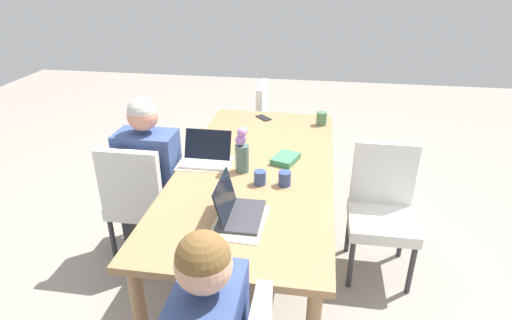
% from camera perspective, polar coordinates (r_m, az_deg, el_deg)
% --- Properties ---
extents(ground_plane, '(10.00, 10.00, 0.00)m').
position_cam_1_polar(ground_plane, '(3.18, 0.00, -13.11)').
color(ground_plane, gray).
extents(dining_table, '(2.17, 1.01, 0.75)m').
position_cam_1_polar(dining_table, '(2.80, 0.00, -2.24)').
color(dining_table, '#9E754C').
rests_on(dining_table, ground_plane).
extents(chair_near_left_mid, '(0.44, 0.44, 0.90)m').
position_cam_1_polar(chair_near_left_mid, '(3.04, -15.46, -4.81)').
color(chair_near_left_mid, silver).
rests_on(chair_near_left_mid, ground_plane).
extents(person_near_left_mid, '(0.36, 0.40, 1.19)m').
position_cam_1_polar(person_near_left_mid, '(3.06, -13.94, -3.79)').
color(person_near_left_mid, '#2D2D33').
rests_on(person_near_left_mid, ground_plane).
extents(chair_head_left_left_far, '(0.44, 0.44, 0.90)m').
position_cam_1_polar(chair_head_left_left_far, '(4.19, 2.38, 4.86)').
color(chair_head_left_left_far, silver).
rests_on(chair_head_left_left_far, ground_plane).
extents(chair_far_right_near, '(0.44, 0.44, 0.90)m').
position_cam_1_polar(chair_far_right_near, '(2.97, 16.72, -5.75)').
color(chair_far_right_near, silver).
rests_on(chair_far_right_near, ground_plane).
extents(flower_vase, '(0.10, 0.09, 0.30)m').
position_cam_1_polar(flower_vase, '(2.66, -1.91, 1.32)').
color(flower_vase, '#4C6B60').
rests_on(flower_vase, dining_table).
extents(placemat_head_right_left_near, '(0.37, 0.28, 0.00)m').
position_cam_1_polar(placemat_head_right_left_near, '(2.22, -2.18, -8.33)').
color(placemat_head_right_left_near, beige).
rests_on(placemat_head_right_left_near, dining_table).
extents(placemat_near_left_mid, '(0.28, 0.37, 0.00)m').
position_cam_1_polar(placemat_near_left_mid, '(2.83, -6.90, -0.44)').
color(placemat_near_left_mid, beige).
rests_on(placemat_near_left_mid, dining_table).
extents(laptop_head_right_left_near, '(0.32, 0.22, 0.21)m').
position_cam_1_polar(laptop_head_right_left_near, '(2.24, -2.69, -6.76)').
color(laptop_head_right_left_near, '#38383D').
rests_on(laptop_head_right_left_near, dining_table).
extents(laptop_near_left_mid, '(0.22, 0.32, 0.20)m').
position_cam_1_polar(laptop_near_left_mid, '(2.83, -6.70, 0.47)').
color(laptop_near_left_mid, silver).
rests_on(laptop_near_left_mid, dining_table).
extents(coffee_mug_near_left, '(0.08, 0.08, 0.11)m').
position_cam_1_polar(coffee_mug_near_left, '(3.50, 8.86, 5.57)').
color(coffee_mug_near_left, '#47704C').
rests_on(coffee_mug_near_left, dining_table).
extents(coffee_mug_near_right, '(0.07, 0.07, 0.09)m').
position_cam_1_polar(coffee_mug_near_right, '(2.55, 0.54, -2.41)').
color(coffee_mug_near_right, '#33477A').
rests_on(coffee_mug_near_right, dining_table).
extents(coffee_mug_centre_left, '(0.08, 0.08, 0.09)m').
position_cam_1_polar(coffee_mug_centre_left, '(2.54, 3.90, -2.52)').
color(coffee_mug_centre_left, '#33477A').
rests_on(coffee_mug_centre_left, dining_table).
extents(book_red_cover, '(0.24, 0.20, 0.04)m').
position_cam_1_polar(book_red_cover, '(2.84, 4.03, 0.17)').
color(book_red_cover, '#3D7F56').
rests_on(book_red_cover, dining_table).
extents(phone_black, '(0.16, 0.15, 0.01)m').
position_cam_1_polar(phone_black, '(3.62, 1.02, 5.73)').
color(phone_black, black).
rests_on(phone_black, dining_table).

